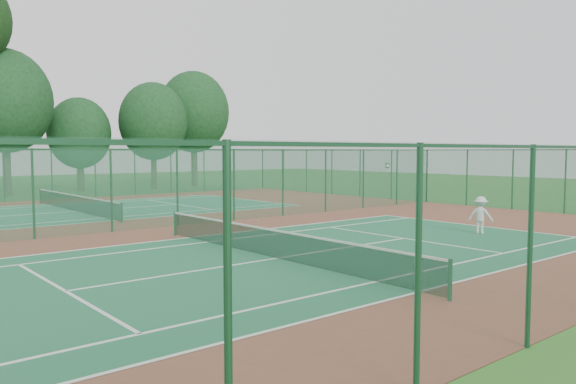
% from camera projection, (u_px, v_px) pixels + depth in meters
% --- Properties ---
extents(ground, '(120.00, 120.00, 0.00)m').
position_uv_depth(ground, '(146.00, 229.00, 24.47)').
color(ground, '#26591C').
rests_on(ground, ground).
extents(red_pad, '(40.00, 36.00, 0.01)m').
position_uv_depth(red_pad, '(146.00, 229.00, 24.47)').
color(red_pad, maroon).
rests_on(red_pad, ground).
extents(court_near, '(23.77, 10.97, 0.01)m').
position_uv_depth(court_near, '(274.00, 259.00, 17.56)').
color(court_near, '#1C5939').
rests_on(court_near, red_pad).
extents(court_far, '(23.77, 10.97, 0.01)m').
position_uv_depth(court_far, '(75.00, 211.00, 31.37)').
color(court_far, '#216A4B').
rests_on(court_far, red_pad).
extents(fence_north, '(40.00, 0.09, 3.50)m').
position_uv_depth(fence_north, '(28.00, 175.00, 38.15)').
color(fence_north, '#184830').
rests_on(fence_north, ground).
extents(fence_south, '(40.00, 0.09, 3.50)m').
position_uv_depth(fence_south, '(570.00, 238.00, 10.53)').
color(fence_south, '#194C32').
rests_on(fence_south, ground).
extents(fence_east, '(0.09, 36.00, 3.50)m').
position_uv_depth(fence_east, '(427.00, 176.00, 37.09)').
color(fence_east, '#1A502A').
rests_on(fence_east, ground).
extents(fence_divider, '(40.00, 0.09, 3.50)m').
position_uv_depth(fence_divider, '(146.00, 189.00, 24.34)').
color(fence_divider, '#18492C').
rests_on(fence_divider, ground).
extents(tennis_net_near, '(0.10, 12.90, 0.97)m').
position_uv_depth(tennis_net_near, '(274.00, 242.00, 17.53)').
color(tennis_net_near, '#153B23').
rests_on(tennis_net_near, ground).
extents(tennis_net_far, '(0.10, 12.90, 0.97)m').
position_uv_depth(tennis_net_far, '(75.00, 202.00, 31.33)').
color(tennis_net_far, '#13341A').
rests_on(tennis_net_far, ground).
extents(player_near, '(0.87, 1.11, 1.52)m').
position_uv_depth(player_near, '(481.00, 215.00, 22.88)').
color(player_near, silver).
rests_on(player_near, court_near).
extents(stray_ball_a, '(0.07, 0.07, 0.07)m').
position_uv_depth(stray_ball_a, '(198.00, 224.00, 25.61)').
color(stray_ball_a, '#D0D732').
rests_on(stray_ball_a, red_pad).
extents(stray_ball_b, '(0.07, 0.07, 0.07)m').
position_uv_depth(stray_ball_b, '(258.00, 220.00, 27.26)').
color(stray_ball_b, gold).
rests_on(stray_ball_b, red_pad).
extents(stray_ball_c, '(0.07, 0.07, 0.07)m').
position_uv_depth(stray_ball_c, '(182.00, 226.00, 25.19)').
color(stray_ball_c, '#DAED37').
rests_on(stray_ball_c, red_pad).
extents(evergreen_row, '(39.00, 5.00, 12.00)m').
position_uv_depth(evergreen_row, '(13.00, 195.00, 43.39)').
color(evergreen_row, black).
rests_on(evergreen_row, ground).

